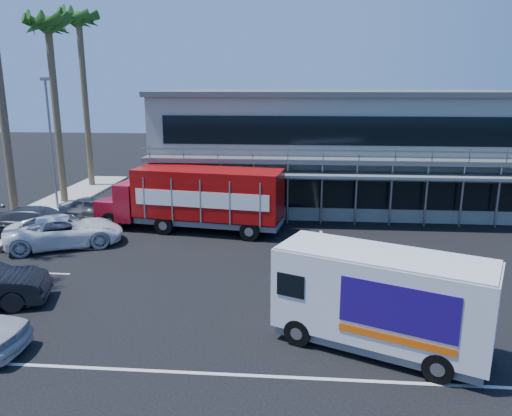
{
  "coord_description": "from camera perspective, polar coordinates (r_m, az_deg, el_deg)",
  "views": [
    {
      "loc": [
        0.65,
        -18.05,
        7.78
      ],
      "look_at": [
        -1.16,
        3.66,
        2.3
      ],
      "focal_mm": 35.0,
      "sensor_mm": 36.0,
      "label": 1
    }
  ],
  "objects": [
    {
      "name": "ground",
      "position": [
        19.67,
        2.5,
        -9.2
      ],
      "size": [
        120.0,
        120.0,
        0.0
      ],
      "primitive_type": "plane",
      "color": "black",
      "rests_on": "ground"
    },
    {
      "name": "building",
      "position": [
        33.33,
        8.83,
        6.84
      ],
      "size": [
        22.4,
        12.0,
        7.3
      ],
      "color": "gray",
      "rests_on": "ground"
    },
    {
      "name": "palm_e",
      "position": [
        34.75,
        -22.6,
        17.7
      ],
      "size": [
        2.8,
        2.8,
        12.25
      ],
      "color": "brown",
      "rests_on": "ground"
    },
    {
      "name": "palm_f",
      "position": [
        39.97,
        -19.53,
        18.65
      ],
      "size": [
        2.8,
        2.8,
        13.25
      ],
      "color": "brown",
      "rests_on": "ground"
    },
    {
      "name": "light_pole_far",
      "position": [
        32.79,
        -22.39,
        7.33
      ],
      "size": [
        0.5,
        0.25,
        8.09
      ],
      "color": "gray",
      "rests_on": "ground"
    },
    {
      "name": "red_truck",
      "position": [
        26.75,
        -6.88,
        1.24
      ],
      "size": [
        10.33,
        3.88,
        3.4
      ],
      "rotation": [
        0.0,
        0.0,
        -0.16
      ],
      "color": "maroon",
      "rests_on": "ground"
    },
    {
      "name": "white_van",
      "position": [
        15.33,
        14.07,
        -10.11
      ],
      "size": [
        6.52,
        4.45,
        3.03
      ],
      "rotation": [
        0.0,
        0.0,
        -0.42
      ],
      "color": "silver",
      "rests_on": "ground"
    },
    {
      "name": "parked_car_c",
      "position": [
        26.07,
        -21.02,
        -2.47
      ],
      "size": [
        6.03,
        4.6,
        1.52
      ],
      "primitive_type": "imported",
      "rotation": [
        0.0,
        0.0,
        2.01
      ],
      "color": "white",
      "rests_on": "ground"
    },
    {
      "name": "parked_car_d",
      "position": [
        28.1,
        -23.34,
        -1.51
      ],
      "size": [
        5.43,
        2.46,
        1.54
      ],
      "primitive_type": "imported",
      "rotation": [
        0.0,
        0.0,
        1.63
      ],
      "color": "#292D36",
      "rests_on": "ground"
    },
    {
      "name": "parked_car_e",
      "position": [
        29.97,
        -17.78,
        -0.16
      ],
      "size": [
        4.61,
        2.7,
        1.47
      ],
      "primitive_type": "imported",
      "rotation": [
        0.0,
        0.0,
        1.34
      ],
      "color": "slate",
      "rests_on": "ground"
    }
  ]
}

